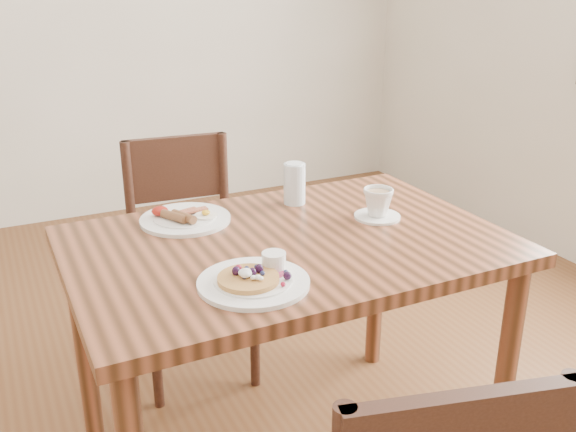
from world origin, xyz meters
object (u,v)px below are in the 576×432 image
at_px(breakfast_plate, 184,218).
at_px(teacup_saucer, 378,204).
at_px(water_glass, 295,184).
at_px(chair_far, 188,247).
at_px(dining_table, 288,271).
at_px(pancake_plate, 255,279).

bearing_deg(breakfast_plate, teacup_saucer, -22.79).
relative_size(teacup_saucer, water_glass, 1.07).
xyz_separation_m(chair_far, teacup_saucer, (0.42, -0.61, 0.30)).
distance_m(dining_table, water_glass, 0.34).
bearing_deg(breakfast_plate, pancake_plate, -86.54).
xyz_separation_m(breakfast_plate, water_glass, (0.37, 0.00, 0.05)).
bearing_deg(pancake_plate, breakfast_plate, 93.46).
xyz_separation_m(breakfast_plate, teacup_saucer, (0.54, -0.23, 0.03)).
bearing_deg(chair_far, teacup_saucer, 129.73).
height_order(chair_far, breakfast_plate, chair_far).
height_order(dining_table, pancake_plate, pancake_plate).
relative_size(dining_table, chair_far, 1.36).
bearing_deg(teacup_saucer, pancake_plate, -154.36).
height_order(dining_table, teacup_saucer, teacup_saucer).
bearing_deg(breakfast_plate, dining_table, -49.76).
distance_m(pancake_plate, teacup_saucer, 0.56).
xyz_separation_m(teacup_saucer, water_glass, (-0.17, 0.23, 0.02)).
height_order(pancake_plate, teacup_saucer, teacup_saucer).
height_order(dining_table, chair_far, chair_far).
distance_m(breakfast_plate, teacup_saucer, 0.58).
bearing_deg(dining_table, chair_far, 98.97).
bearing_deg(water_glass, teacup_saucer, -53.48).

